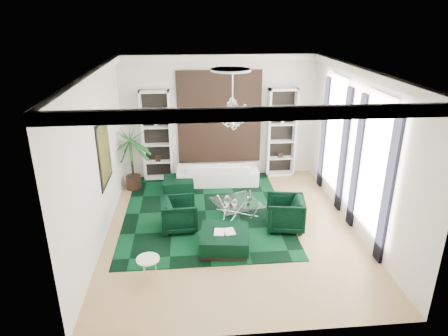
{
  "coord_description": "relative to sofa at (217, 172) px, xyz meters",
  "views": [
    {
      "loc": [
        -0.97,
        -8.56,
        4.98
      ],
      "look_at": [
        -0.13,
        0.5,
        1.38
      ],
      "focal_mm": 32.0,
      "sensor_mm": 36.0,
      "label": 1
    }
  ],
  "objects": [
    {
      "name": "sofa",
      "position": [
        0.0,
        0.0,
        0.0
      ],
      "size": [
        2.49,
        1.04,
        0.72
      ],
      "primitive_type": "imported",
      "rotation": [
        0.0,
        0.0,
        3.11
      ],
      "color": "white",
      "rests_on": "floor"
    },
    {
      "name": "coffee_table",
      "position": [
        0.34,
        -2.16,
        -0.17
      ],
      "size": [
        1.41,
        1.41,
        0.38
      ],
      "primitive_type": null,
      "rotation": [
        0.0,
        0.0,
        0.33
      ],
      "color": "white",
      "rests_on": "floor"
    },
    {
      "name": "ceiling",
      "position": [
        0.12,
        -2.75,
        3.45
      ],
      "size": [
        6.0,
        7.0,
        0.02
      ],
      "primitive_type": "cube",
      "color": "white",
      "rests_on": "ground"
    },
    {
      "name": "tapestry",
      "position": [
        0.12,
        0.71,
        1.54
      ],
      "size": [
        2.5,
        0.06,
        2.8
      ],
      "primitive_type": "cube",
      "color": "black",
      "rests_on": "wall_back"
    },
    {
      "name": "curtain_far_a",
      "position": [
        3.08,
        -2.03,
        1.29
      ],
      "size": [
        0.07,
        0.3,
        3.25
      ],
      "primitive_type": "cube",
      "color": "black",
      "rests_on": "floor"
    },
    {
      "name": "table_plant",
      "position": [
        0.62,
        -2.39,
        0.14
      ],
      "size": [
        0.16,
        0.15,
        0.24
      ],
      "primitive_type": "imported",
      "rotation": [
        0.0,
        0.0,
        -0.39
      ],
      "color": "#134917",
      "rests_on": "coffee_table"
    },
    {
      "name": "armchair_right",
      "position": [
        1.42,
        -2.9,
        0.05
      ],
      "size": [
        1.04,
        1.01,
        0.82
      ],
      "primitive_type": "imported",
      "rotation": [
        0.0,
        0.0,
        -1.74
      ],
      "color": "black",
      "rests_on": "floor"
    },
    {
      "name": "floor",
      "position": [
        0.12,
        -2.75,
        -0.37
      ],
      "size": [
        6.0,
        7.0,
        0.02
      ],
      "primitive_type": "cube",
      "color": "tan",
      "rests_on": "ground"
    },
    {
      "name": "curtain_near_b",
      "position": [
        3.08,
        -2.87,
        1.29
      ],
      "size": [
        0.07,
        0.3,
        3.25
      ],
      "primitive_type": "cube",
      "color": "black",
      "rests_on": "floor"
    },
    {
      "name": "wall_left",
      "position": [
        -2.89,
        -2.75,
        1.54
      ],
      "size": [
        0.02,
        7.0,
        3.8
      ],
      "primitive_type": "cube",
      "color": "silver",
      "rests_on": "ground"
    },
    {
      "name": "painting",
      "position": [
        -2.85,
        -2.15,
        1.49
      ],
      "size": [
        0.04,
        1.3,
        1.6
      ],
      "primitive_type": "cube",
      "color": "black",
      "rests_on": "wall_left"
    },
    {
      "name": "ottoman_side",
      "position": [
        -1.19,
        -0.44,
        -0.17
      ],
      "size": [
        0.91,
        0.91,
        0.38
      ],
      "primitive_type": "cube",
      "rotation": [
        0.0,
        0.0,
        0.05
      ],
      "color": "black",
      "rests_on": "floor"
    },
    {
      "name": "window_far",
      "position": [
        3.11,
        -1.25,
        1.54
      ],
      "size": [
        0.03,
        1.1,
        2.9
      ],
      "primitive_type": "cube",
      "color": "white",
      "rests_on": "wall_right"
    },
    {
      "name": "crown_molding",
      "position": [
        0.12,
        -2.75,
        3.34
      ],
      "size": [
        6.0,
        7.0,
        0.18
      ],
      "primitive_type": null,
      "color": "white",
      "rests_on": "ceiling"
    },
    {
      "name": "book",
      "position": [
        -0.13,
        -3.68,
        0.08
      ],
      "size": [
        0.47,
        0.31,
        0.03
      ],
      "primitive_type": "cube",
      "color": "white",
      "rests_on": "ottoman_front"
    },
    {
      "name": "chandelier",
      "position": [
        0.14,
        -2.71,
        2.49
      ],
      "size": [
        0.97,
        0.97,
        0.71
      ],
      "primitive_type": null,
      "rotation": [
        0.0,
        0.0,
        0.26
      ],
      "color": "white",
      "rests_on": "ceiling"
    },
    {
      "name": "wall_back",
      "position": [
        0.12,
        0.76,
        1.54
      ],
      "size": [
        6.0,
        0.02,
        3.8
      ],
      "primitive_type": "cube",
      "color": "silver",
      "rests_on": "ground"
    },
    {
      "name": "wall_front",
      "position": [
        0.12,
        -6.26,
        1.54
      ],
      "size": [
        6.0,
        0.02,
        3.8
      ],
      "primitive_type": "cube",
      "color": "silver",
      "rests_on": "ground"
    },
    {
      "name": "ottoman_front",
      "position": [
        -0.13,
        -3.68,
        -0.15
      ],
      "size": [
        1.18,
        1.18,
        0.42
      ],
      "primitive_type": "cube",
      "rotation": [
        0.0,
        0.0,
        -0.12
      ],
      "color": "black",
      "rests_on": "floor"
    },
    {
      "name": "window_near",
      "position": [
        3.11,
        -3.65,
        1.54
      ],
      "size": [
        0.03,
        1.1,
        2.9
      ],
      "primitive_type": "cube",
      "color": "white",
      "rests_on": "wall_right"
    },
    {
      "name": "curtain_near_a",
      "position": [
        3.08,
        -4.43,
        1.29
      ],
      "size": [
        0.07,
        0.3,
        3.25
      ],
      "primitive_type": "cube",
      "color": "black",
      "rests_on": "floor"
    },
    {
      "name": "side_table",
      "position": [
        -1.72,
        -4.59,
        -0.14
      ],
      "size": [
        0.47,
        0.47,
        0.44
      ],
      "primitive_type": "cylinder",
      "rotation": [
        0.0,
        0.0,
        0.03
      ],
      "color": "white",
      "rests_on": "floor"
    },
    {
      "name": "armchair_left",
      "position": [
        -1.13,
        -2.69,
        0.03
      ],
      "size": [
        0.91,
        0.88,
        0.78
      ],
      "primitive_type": "imported",
      "rotation": [
        0.0,
        0.0,
        1.63
      ],
      "color": "black",
      "rests_on": "floor"
    },
    {
      "name": "ceiling_medallion",
      "position": [
        0.12,
        -2.45,
        3.41
      ],
      "size": [
        0.9,
        0.9,
        0.05
      ],
      "primitive_type": "cylinder",
      "color": "white",
      "rests_on": "ceiling"
    },
    {
      "name": "shelving_right",
      "position": [
        2.07,
        0.56,
        1.04
      ],
      "size": [
        0.9,
        0.38,
        2.8
      ],
      "primitive_type": null,
      "color": "white",
      "rests_on": "floor"
    },
    {
      "name": "rug",
      "position": [
        -0.47,
        -1.84,
        -0.35
      ],
      "size": [
        4.2,
        5.0,
        0.02
      ],
      "primitive_type": "cube",
      "color": "black",
      "rests_on": "floor"
    },
    {
      "name": "shelving_left",
      "position": [
        -1.83,
        0.56,
        1.04
      ],
      "size": [
        0.9,
        0.38,
        2.8
      ],
      "primitive_type": null,
      "color": "white",
      "rests_on": "floor"
    },
    {
      "name": "wall_right",
      "position": [
        3.13,
        -2.75,
        1.54
      ],
      "size": [
        0.02,
        7.0,
        3.8
      ],
      "primitive_type": "cube",
      "color": "silver",
      "rests_on": "ground"
    },
    {
      "name": "curtain_far_b",
      "position": [
        3.08,
        -0.47,
        1.29
      ],
      "size": [
        0.07,
        0.3,
        3.25
      ],
      "primitive_type": "cube",
      "color": "black",
      "rests_on": "floor"
    },
    {
      "name": "palm",
      "position": [
        -2.53,
        -0.17,
        0.87
      ],
      "size": [
        1.73,
        1.73,
        2.46
      ],
      "primitive_type": null,
      "rotation": [
        0.0,
        0.0,
        -0.14
      ],
      "color": "#134917",
      "rests_on": "floor"
    }
  ]
}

